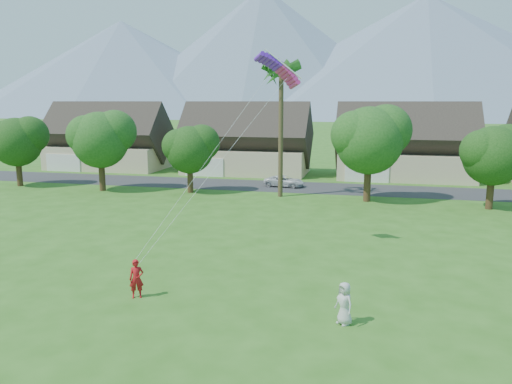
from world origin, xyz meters
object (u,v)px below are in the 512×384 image
(kite_flyer, at_px, (136,279))
(watcher, at_px, (344,303))
(parafoil_kite, at_px, (279,68))
(parked_car, at_px, (284,181))

(kite_flyer, relative_size, watcher, 1.02)
(watcher, xyz_separation_m, parafoil_kite, (-4.52, 9.44, 9.88))
(parked_car, bearing_deg, kite_flyer, -175.61)
(parked_car, relative_size, parafoil_kite, 1.36)
(parked_car, distance_m, parafoil_kite, 24.92)
(kite_flyer, xyz_separation_m, parafoil_kite, (4.89, 8.82, 9.86))
(kite_flyer, height_order, parafoil_kite, parafoil_kite)
(kite_flyer, bearing_deg, watcher, -27.69)
(watcher, distance_m, parked_car, 32.91)
(watcher, distance_m, parafoil_kite, 14.40)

